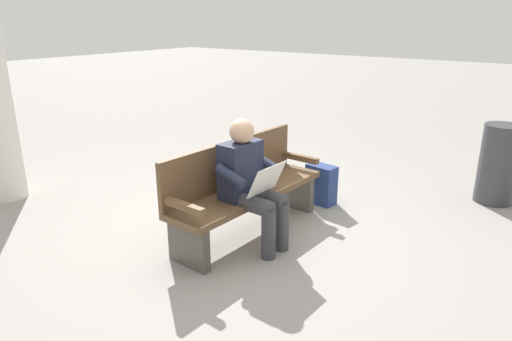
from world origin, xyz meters
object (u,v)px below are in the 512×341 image
at_px(bench_near, 243,187).
at_px(backpack, 321,185).
at_px(trash_bin, 498,164).
at_px(person_seated, 250,181).

relative_size(bench_near, backpack, 4.06).
xyz_separation_m(backpack, trash_bin, (-1.20, 1.58, 0.23)).
height_order(backpack, trash_bin, trash_bin).
distance_m(bench_near, person_seated, 0.34).
distance_m(person_seated, trash_bin, 2.97).
distance_m(backpack, trash_bin, 1.99).
bearing_deg(bench_near, trash_bin, 143.72).
xyz_separation_m(person_seated, backpack, (-1.28, 0.05, -0.41)).
bearing_deg(backpack, trash_bin, 127.32).
relative_size(person_seated, backpack, 2.63).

